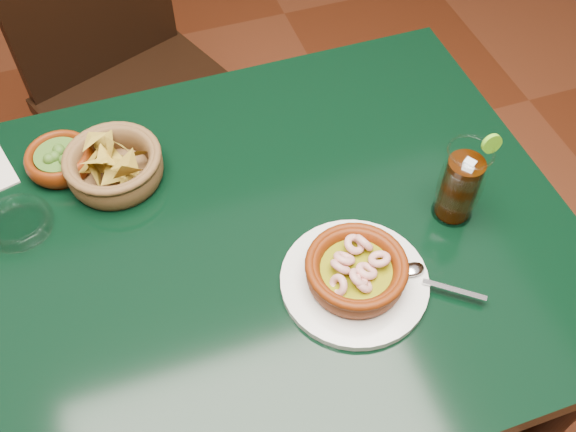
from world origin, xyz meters
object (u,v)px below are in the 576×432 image
object	(u,v)px
cola_drink	(461,184)
dining_chair	(132,80)
dining_table	(206,286)
chip_basket	(114,166)
shrimp_plate	(356,273)

from	to	relation	value
cola_drink	dining_chair	bearing A→B (deg)	119.41
dining_table	dining_chair	world-z (taller)	dining_chair
cola_drink	dining_table	bearing A→B (deg)	172.29
dining_table	chip_basket	bearing A→B (deg)	115.40
shrimp_plate	cola_drink	xyz separation A→B (m)	(0.20, 0.07, 0.04)
chip_basket	cola_drink	distance (m)	0.57
dining_chair	dining_table	bearing A→B (deg)	-88.53
dining_chair	shrimp_plate	world-z (taller)	dining_chair
dining_chair	cola_drink	xyz separation A→B (m)	(0.43, -0.76, 0.29)
dining_table	shrimp_plate	world-z (taller)	shrimp_plate
dining_table	dining_chair	size ratio (longest dim) A/B	1.25
shrimp_plate	chip_basket	size ratio (longest dim) A/B	1.44
dining_table	dining_chair	bearing A→B (deg)	91.47
dining_table	cola_drink	bearing A→B (deg)	-7.71
shrimp_plate	cola_drink	bearing A→B (deg)	20.17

